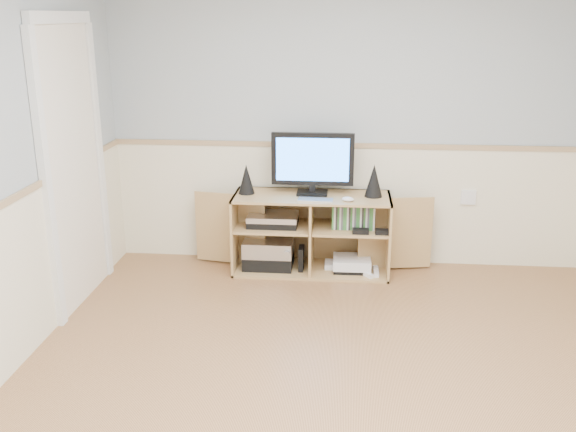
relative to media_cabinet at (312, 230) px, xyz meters
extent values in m
cube|color=#AF804D|center=(0.30, -2.04, -0.34)|extent=(4.00, 4.50, 0.02)
cube|color=#A2ACB0|center=(0.30, 0.22, 0.92)|extent=(4.00, 0.02, 2.50)
cube|color=#EEE4C3|center=(0.30, 0.21, 0.17)|extent=(4.00, 0.01, 1.00)
cube|color=tan|center=(0.30, 0.20, 0.69)|extent=(4.00, 0.02, 0.04)
cube|color=white|center=(-1.68, -0.74, 0.67)|extent=(0.03, 0.82, 2.00)
cube|color=tan|center=(0.00, -0.06, -0.32)|extent=(1.28, 0.48, 0.02)
cube|color=tan|center=(0.00, -0.06, 0.31)|extent=(1.28, 0.48, 0.02)
cube|color=tan|center=(-0.63, -0.06, -0.01)|extent=(0.02, 0.48, 0.65)
cube|color=tan|center=(0.63, -0.06, -0.01)|extent=(0.02, 0.48, 0.65)
cube|color=tan|center=(0.00, 0.17, -0.01)|extent=(1.28, 0.02, 0.65)
cube|color=tan|center=(0.00, -0.06, -0.01)|extent=(0.02, 0.46, 0.61)
cube|color=tan|center=(-0.32, -0.06, 0.05)|extent=(0.61, 0.44, 0.02)
cube|color=tan|center=(0.32, -0.06, 0.05)|extent=(0.61, 0.44, 0.02)
cube|color=tan|center=(-0.69, 0.01, -0.01)|extent=(0.61, 0.13, 0.61)
cube|color=tan|center=(0.69, 0.01, -0.01)|extent=(0.61, 0.13, 0.61)
cube|color=black|center=(0.00, -0.01, 0.33)|extent=(0.25, 0.18, 0.02)
cube|color=black|center=(0.00, -0.01, 0.37)|extent=(0.05, 0.04, 0.06)
cube|color=black|center=(0.00, -0.01, 0.61)|extent=(0.67, 0.05, 0.43)
cube|color=blue|center=(0.00, -0.03, 0.61)|extent=(0.59, 0.01, 0.35)
cone|color=black|center=(-0.54, -0.04, 0.44)|extent=(0.13, 0.13, 0.24)
cone|color=black|center=(0.50, -0.04, 0.45)|extent=(0.14, 0.14, 0.27)
cube|color=silver|center=(0.04, -0.20, 0.32)|extent=(0.28, 0.13, 0.01)
ellipsoid|color=white|center=(0.29, -0.20, 0.34)|extent=(0.11, 0.09, 0.04)
cube|color=black|center=(-0.36, -0.06, -0.26)|extent=(0.41, 0.31, 0.11)
cube|color=silver|center=(-0.36, -0.06, -0.14)|extent=(0.41, 0.31, 0.13)
cube|color=black|center=(-0.32, -0.06, 0.08)|extent=(0.41, 0.29, 0.05)
cube|color=silver|center=(-0.32, -0.06, 0.13)|extent=(0.41, 0.29, 0.05)
cube|color=black|center=(-0.08, -0.11, -0.21)|extent=(0.04, 0.14, 0.20)
cube|color=white|center=(0.22, -0.03, -0.29)|extent=(0.21, 0.16, 0.05)
cube|color=black|center=(0.34, -0.08, -0.30)|extent=(0.30, 0.24, 0.03)
cube|color=white|center=(0.34, -0.08, -0.24)|extent=(0.31, 0.26, 0.08)
cube|color=white|center=(0.54, -0.16, -0.30)|extent=(0.04, 0.14, 0.03)
cube|color=white|center=(0.52, 0.00, -0.30)|extent=(0.09, 0.15, 0.03)
cube|color=#3F8C3F|center=(0.34, -0.08, 0.15)|extent=(0.34, 0.14, 0.19)
cube|color=white|center=(1.30, 0.19, 0.27)|extent=(0.12, 0.03, 0.12)
camera|label=1|loc=(0.26, -5.07, 1.73)|focal=40.00mm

